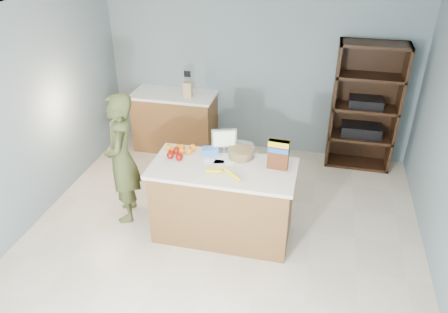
% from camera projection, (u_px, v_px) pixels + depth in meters
% --- Properties ---
extents(floor, '(4.50, 5.00, 0.02)m').
position_uv_depth(floor, '(217.00, 250.00, 4.84)').
color(floor, beige).
rests_on(floor, ground).
extents(walls, '(4.52, 5.02, 2.51)m').
position_uv_depth(walls, '(215.00, 114.00, 4.03)').
color(walls, slate).
rests_on(walls, ground).
extents(counter_peninsula, '(1.56, 0.76, 0.90)m').
position_uv_depth(counter_peninsula, '(223.00, 204.00, 4.89)').
color(counter_peninsula, brown).
rests_on(counter_peninsula, ground).
extents(back_cabinet, '(1.24, 0.62, 0.90)m').
position_uv_depth(back_cabinet, '(175.00, 121.00, 6.72)').
color(back_cabinet, brown).
rests_on(back_cabinet, ground).
extents(shelving_unit, '(0.90, 0.40, 1.80)m').
position_uv_depth(shelving_unit, '(364.00, 108.00, 6.10)').
color(shelving_unit, black).
rests_on(shelving_unit, ground).
extents(person, '(0.55, 0.67, 1.58)m').
position_uv_depth(person, '(122.00, 159.00, 5.02)').
color(person, '#414B25').
rests_on(person, ground).
extents(knife_block, '(0.12, 0.10, 0.31)m').
position_uv_depth(knife_block, '(188.00, 89.00, 6.32)').
color(knife_block, tan).
rests_on(knife_block, back_cabinet).
extents(envelopes, '(0.34, 0.16, 0.00)m').
position_uv_depth(envelopes, '(219.00, 162.00, 4.74)').
color(envelopes, white).
rests_on(envelopes, counter_peninsula).
extents(bananas, '(0.44, 0.23, 0.04)m').
position_uv_depth(bananas, '(223.00, 172.00, 4.52)').
color(bananas, yellow).
rests_on(bananas, counter_peninsula).
extents(apples, '(0.19, 0.21, 0.08)m').
position_uv_depth(apples, '(175.00, 154.00, 4.80)').
color(apples, maroon).
rests_on(apples, counter_peninsula).
extents(oranges, '(0.34, 0.19, 0.08)m').
position_uv_depth(oranges, '(182.00, 149.00, 4.92)').
color(oranges, orange).
rests_on(oranges, counter_peninsula).
extents(blue_carton, '(0.21, 0.17, 0.08)m').
position_uv_depth(blue_carton, '(210.00, 151.00, 4.87)').
color(blue_carton, blue).
rests_on(blue_carton, counter_peninsula).
extents(salad_bowl, '(0.30, 0.30, 0.13)m').
position_uv_depth(salad_bowl, '(241.00, 152.00, 4.82)').
color(salad_bowl, '#267219').
rests_on(salad_bowl, counter_peninsula).
extents(tv, '(0.28, 0.12, 0.28)m').
position_uv_depth(tv, '(224.00, 139.00, 4.86)').
color(tv, silver).
rests_on(tv, counter_peninsula).
extents(cereal_box, '(0.22, 0.10, 0.33)m').
position_uv_depth(cereal_box, '(278.00, 153.00, 4.53)').
color(cereal_box, '#592B14').
rests_on(cereal_box, counter_peninsula).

